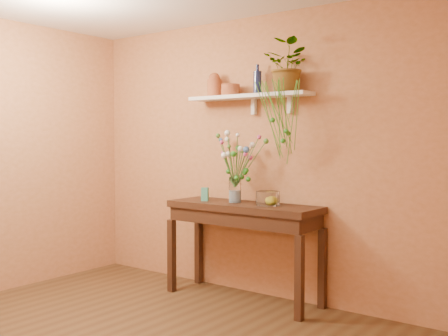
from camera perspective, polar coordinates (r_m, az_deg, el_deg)
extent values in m
cube|color=tan|center=(5.27, 2.95, 1.29)|extent=(4.00, 0.04, 2.70)
cube|color=tan|center=(2.56, 14.96, -0.63)|extent=(0.04, 4.00, 2.70)
cube|color=#3C1D13|center=(5.05, 2.05, -4.14)|extent=(1.50, 0.48, 0.06)
cube|color=#3C1D13|center=(5.06, 2.05, -5.22)|extent=(1.44, 0.44, 0.13)
cube|color=#3C1D13|center=(5.42, -5.57, -9.23)|extent=(0.06, 0.06, 0.72)
cube|color=#3C1D13|center=(4.60, 8.01, -11.49)|extent=(0.06, 0.06, 0.72)
cube|color=#3C1D13|center=(5.73, -2.70, -8.56)|extent=(0.06, 0.06, 0.72)
cube|color=#3C1D13|center=(4.96, 10.40, -10.44)|extent=(0.06, 0.06, 0.72)
cube|color=white|center=(5.15, 2.61, 7.59)|extent=(1.30, 0.24, 0.04)
cube|color=white|center=(5.22, 3.21, 6.51)|extent=(0.04, 0.05, 0.15)
cube|color=white|center=(5.01, 7.03, 6.64)|extent=(0.04, 0.05, 0.15)
cylinder|color=#AE5734|center=(5.42, -1.02, 8.46)|extent=(0.17, 0.17, 0.17)
sphere|color=#AE5734|center=(5.43, -1.03, 9.48)|extent=(0.11, 0.11, 0.11)
cylinder|color=#AE5734|center=(5.27, 0.70, 8.29)|extent=(0.24, 0.24, 0.11)
cylinder|color=#172148|center=(5.14, 3.56, 9.01)|extent=(0.10, 0.10, 0.22)
cylinder|color=#172148|center=(5.16, 3.57, 10.56)|extent=(0.04, 0.04, 0.06)
imported|color=#2C7F20|center=(4.91, 6.89, 10.70)|extent=(0.44, 0.39, 0.46)
cylinder|color=#2C7F20|center=(4.81, 4.85, 5.17)|extent=(0.12, 0.17, 0.66)
cylinder|color=#4A9026|center=(4.80, 6.35, 6.69)|extent=(0.13, 0.04, 0.40)
cylinder|color=#4A9026|center=(4.63, 6.56, 5.40)|extent=(0.10, 0.38, 0.63)
cylinder|color=#2C7F20|center=(4.69, 5.96, 5.66)|extent=(0.02, 0.29, 0.59)
cylinder|color=#4A9026|center=(4.77, 4.79, 5.11)|extent=(0.17, 0.22, 0.67)
cylinder|color=#4A9026|center=(4.78, 6.03, 7.39)|extent=(0.07, 0.10, 0.29)
cylinder|color=#2C7F20|center=(4.73, 6.10, 6.25)|extent=(0.04, 0.15, 0.48)
cylinder|color=#4A9026|center=(4.73, 5.65, 5.91)|extent=(0.17, 0.25, 0.54)
cylinder|color=#4A9026|center=(4.75, 5.45, 5.81)|extent=(0.11, 0.15, 0.56)
cylinder|color=#2C7F20|center=(4.75, 7.24, 4.76)|extent=(0.12, 0.03, 0.73)
cylinder|color=#4A9026|center=(4.82, 5.08, 5.53)|extent=(0.19, 0.04, 0.60)
cylinder|color=#4A9026|center=(4.68, 7.74, 5.54)|extent=(0.14, 0.16, 0.60)
cylinder|color=#2C7F20|center=(4.71, 5.88, 5.05)|extent=(0.13, 0.24, 0.68)
cylinder|color=#4A9026|center=(4.83, 5.23, 6.28)|extent=(0.15, 0.06, 0.47)
cylinder|color=#4A9026|center=(4.70, 7.30, 7.18)|extent=(0.10, 0.04, 0.33)
cylinder|color=#2C7F20|center=(4.62, 6.52, 5.90)|extent=(0.14, 0.30, 0.56)
sphere|color=#2C7F20|center=(4.73, 6.82, 3.66)|extent=(0.04, 0.04, 0.04)
sphere|color=#2C7F20|center=(4.73, 5.18, 5.09)|extent=(0.04, 0.04, 0.04)
sphere|color=#2C7F20|center=(4.75, 6.27, 2.88)|extent=(0.04, 0.04, 0.04)
sphere|color=#2C7F20|center=(4.70, 6.63, 3.91)|extent=(0.04, 0.04, 0.04)
cylinder|color=white|center=(5.10, 1.18, -2.32)|extent=(0.12, 0.12, 0.24)
cylinder|color=silver|center=(5.11, 1.17, -3.03)|extent=(0.11, 0.11, 0.12)
cylinder|color=#386B28|center=(5.05, 0.77, 0.83)|extent=(0.02, 0.11, 0.51)
sphere|color=white|center=(5.01, 0.36, 3.73)|extent=(0.06, 0.06, 0.06)
cylinder|color=#386B28|center=(4.99, 0.86, 0.09)|extent=(0.07, 0.20, 0.39)
sphere|color=#538D36|center=(4.89, 0.53, 2.28)|extent=(0.04, 0.04, 0.04)
cylinder|color=#386B28|center=(5.03, 1.10, -0.29)|extent=(0.06, 0.11, 0.32)
sphere|color=#2C7F20|center=(4.97, 1.02, 1.49)|extent=(0.06, 0.06, 0.06)
cylinder|color=#386B28|center=(5.01, 1.32, 0.70)|extent=(0.12, 0.12, 0.50)
sphere|color=white|center=(4.92, 1.46, 3.52)|extent=(0.04, 0.04, 0.04)
cylinder|color=#386B28|center=(5.03, 1.77, -0.06)|extent=(0.16, 0.04, 0.36)
sphere|color=#4268A8|center=(4.97, 2.38, 1.96)|extent=(0.06, 0.06, 0.06)
cylinder|color=#386B28|center=(5.04, 1.73, -0.29)|extent=(0.14, 0.03, 0.32)
sphere|color=#CC4285|center=(4.99, 2.29, 1.49)|extent=(0.04, 0.04, 0.04)
cylinder|color=#386B28|center=(5.03, 2.81, 0.39)|extent=(0.30, 0.09, 0.44)
sphere|color=#538D36|center=(4.98, 4.48, 2.85)|extent=(0.05, 0.05, 0.05)
cylinder|color=#386B28|center=(5.06, 2.45, 0.62)|extent=(0.22, 0.10, 0.48)
sphere|color=#CC4285|center=(5.03, 3.75, 3.30)|extent=(0.04, 0.04, 0.04)
cylinder|color=#386B28|center=(5.10, 2.11, 0.21)|extent=(0.12, 0.13, 0.40)
sphere|color=white|center=(5.11, 3.05, 2.44)|extent=(0.06, 0.06, 0.06)
cylinder|color=#386B28|center=(5.12, 1.99, -0.45)|extent=(0.09, 0.14, 0.28)
sphere|color=#CC4285|center=(5.14, 2.80, 1.11)|extent=(0.05, 0.05, 0.05)
cylinder|color=#386B28|center=(5.12, 1.48, 0.02)|extent=(0.02, 0.09, 0.36)
sphere|color=white|center=(5.14, 1.78, 2.04)|extent=(0.06, 0.06, 0.06)
cylinder|color=#386B28|center=(5.19, 1.59, -0.11)|extent=(0.06, 0.22, 0.34)
sphere|color=#538D36|center=(5.29, 1.99, 1.74)|extent=(0.04, 0.04, 0.04)
cylinder|color=#386B28|center=(5.14, 1.34, 0.08)|extent=(0.04, 0.10, 0.37)
sphere|color=#2C7F20|center=(5.18, 1.50, 2.14)|extent=(0.05, 0.05, 0.05)
cylinder|color=#386B28|center=(5.21, 0.76, 0.57)|extent=(0.21, 0.17, 0.46)
sphere|color=white|center=(5.33, 0.37, 3.05)|extent=(0.06, 0.06, 0.06)
cylinder|color=#386B28|center=(5.20, 0.40, 0.54)|extent=(0.25, 0.11, 0.45)
sphere|color=#4268A8|center=(5.31, -0.36, 3.00)|extent=(0.04, 0.04, 0.04)
cylinder|color=#386B28|center=(5.17, 0.51, -0.18)|extent=(0.19, 0.06, 0.32)
sphere|color=#CC4285|center=(5.24, -0.14, 1.61)|extent=(0.04, 0.04, 0.04)
cylinder|color=#386B28|center=(5.14, 0.26, 0.74)|extent=(0.20, 0.02, 0.49)
sphere|color=#538D36|center=(5.19, -0.64, 3.45)|extent=(0.04, 0.04, 0.04)
cylinder|color=#386B28|center=(5.10, 0.55, -0.38)|extent=(0.11, 0.06, 0.29)
sphere|color=#CC4285|center=(5.11, -0.08, 1.26)|extent=(0.04, 0.04, 0.04)
cylinder|color=#386B28|center=(5.10, 0.82, -0.26)|extent=(0.07, 0.03, 0.31)
sphere|color=white|center=(5.10, 0.47, 1.49)|extent=(0.06, 0.06, 0.06)
cylinder|color=#386B28|center=(5.06, 0.47, 0.34)|extent=(0.08, 0.12, 0.43)
sphere|color=#CC4285|center=(5.04, -0.25, 2.73)|extent=(0.04, 0.04, 0.04)
cylinder|color=#386B28|center=(5.06, 0.60, -0.35)|extent=(0.05, 0.12, 0.31)
sphere|color=white|center=(5.02, 0.01, 1.35)|extent=(0.06, 0.06, 0.06)
sphere|color=#2C7F20|center=(5.10, 0.46, -0.38)|extent=(0.05, 0.05, 0.05)
sphere|color=#2C7F20|center=(5.05, 2.37, -0.27)|extent=(0.05, 0.05, 0.05)
sphere|color=#2C7F20|center=(4.97, 1.35, -1.07)|extent=(0.05, 0.05, 0.05)
sphere|color=#2C7F20|center=(5.06, 2.24, -0.47)|extent=(0.05, 0.05, 0.05)
sphere|color=#2C7F20|center=(5.12, 1.89, -0.97)|extent=(0.05, 0.05, 0.05)
sphere|color=#2C7F20|center=(5.02, 2.59, -1.20)|extent=(0.05, 0.05, 0.05)
cylinder|color=white|center=(4.89, 4.67, -3.23)|extent=(0.22, 0.22, 0.13)
cylinder|color=white|center=(4.90, 4.67, -3.92)|extent=(0.21, 0.21, 0.01)
sphere|color=yellow|center=(4.90, 4.95, -3.43)|extent=(0.08, 0.08, 0.08)
cube|color=teal|center=(5.24, -2.04, -2.80)|extent=(0.08, 0.07, 0.13)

